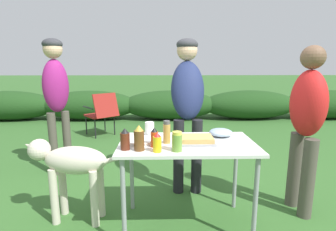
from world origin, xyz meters
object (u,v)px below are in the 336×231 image
Objects in this scene: relish_jar at (177,142)px; dog at (70,165)px; spice_jar at (167,132)px; camp_chair_green_behind_table at (102,112)px; folding_table at (187,151)px; plate_stack at (139,140)px; standing_person_in_red_jacket at (187,96)px; beer_bottle at (139,138)px; standing_person_with_beanie at (56,89)px; bbq_sauce_bottle at (125,139)px; food_tray at (195,140)px; standing_person_in_gray_fleece at (307,117)px; paper_cup_stack at (150,129)px; mixing_bowl at (221,132)px; hot_sauce_bottle at (154,138)px; mustard_bottle at (157,143)px.

relish_jar reaches higher than dog.
camp_chair_green_behind_table is (-1.18, 2.91, -0.36)m from spice_jar.
folding_table is 4.24× the size of plate_stack.
plate_stack reaches higher than dog.
beer_bottle is at bearing -115.46° from standing_person_in_red_jacket.
camp_chair_green_behind_table reaches higher than folding_table.
bbq_sauce_bottle is at bearing -89.71° from standing_person_with_beanie.
standing_person_in_gray_fleece is (1.02, 0.22, 0.14)m from food_tray.
bbq_sauce_bottle reaches higher than folding_table.
spice_jar is (0.23, -0.03, 0.08)m from plate_stack.
relish_jar reaches higher than folding_table.
paper_cup_stack is at bearing -108.23° from camp_chair_green_behind_table.
folding_table is 8.63× the size of paper_cup_stack.
standing_person_in_red_jacket reaches higher than beer_bottle.
mixing_bowl is (0.26, 0.20, 0.01)m from food_tray.
paper_cup_stack reaches higher than camp_chair_green_behind_table.
food_tray is 1.99× the size of bbq_sauce_bottle.
camp_chair_green_behind_table is at bearing 114.93° from folding_table.
folding_table is at bearing -94.78° from standing_person_in_red_jacket.
hot_sauce_bottle is at bearing -111.33° from standing_person_in_red_jacket.
paper_cup_stack is 0.87× the size of relish_jar.
paper_cup_stack is at bearing 125.39° from spice_jar.
hot_sauce_bottle is 0.80× the size of beer_bottle.
mixing_bowl is 0.69m from mustard_bottle.
spice_jar reaches higher than mixing_bowl.
mixing_bowl is 1.34m from dog.
bbq_sauce_bottle is (-0.17, -0.36, 0.01)m from paper_cup_stack.
relish_jar is at bearing -61.48° from paper_cup_stack.
bbq_sauce_bottle reaches higher than paper_cup_stack.
food_tray is at bearing -90.00° from standing_person_in_red_jacket.
mustard_bottle is 0.25m from bbq_sauce_bottle.
food_tray reaches higher than dog.
beer_bottle is 0.23× the size of camp_chair_green_behind_table.
beer_bottle is at bearing -84.80° from plate_stack.
camp_chair_green_behind_table is (-1.08, 3.00, -0.34)m from hot_sauce_bottle.
mixing_bowl is 0.13× the size of standing_person_in_gray_fleece.
beer_bottle is at bearing -111.63° from camp_chair_green_behind_table.
bbq_sauce_bottle reaches higher than food_tray.
standing_person_in_gray_fleece is 2.73m from standing_person_with_beanie.
camp_chair_green_behind_table reaches higher than dog.
hot_sauce_bottle is (0.13, -0.13, 0.06)m from plate_stack.
mixing_bowl is at bearing -64.17° from standing_person_in_red_jacket.
mustard_bottle reaches higher than plate_stack.
mixing_bowl is 0.12× the size of standing_person_in_red_jacket.
food_tray is at bearing 15.30° from hot_sauce_bottle.
standing_person_in_red_jacket is at bearing -96.21° from camp_chair_green_behind_table.
spice_jar is at bearing -91.49° from dog.
standing_person_in_gray_fleece is (1.32, 0.43, 0.10)m from mustard_bottle.
folding_table is 1.91m from standing_person_with_beanie.
beer_bottle is 0.14m from mustard_bottle.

